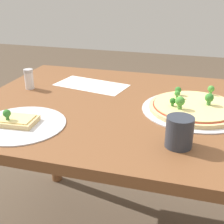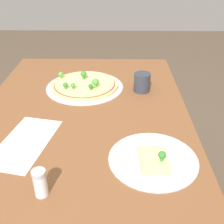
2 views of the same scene
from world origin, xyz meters
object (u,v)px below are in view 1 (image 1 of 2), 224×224
at_px(pizza_tray_whole, 194,107).
at_px(drinking_cup, 179,132).
at_px(pizza_tray_slice, 19,123).
at_px(condiment_shaker, 29,79).
at_px(dining_table, 135,127).

height_order(pizza_tray_whole, drinking_cup, drinking_cup).
height_order(pizza_tray_slice, condiment_shaker, condiment_shaker).
relative_size(drinking_cup, condiment_shaker, 1.04).
xyz_separation_m(pizza_tray_whole, pizza_tray_slice, (-0.55, -0.28, -0.01)).
bearing_deg(dining_table, pizza_tray_whole, 4.78).
xyz_separation_m(pizza_tray_slice, drinking_cup, (0.52, 0.00, 0.04)).
relative_size(pizza_tray_slice, drinking_cup, 3.28).
xyz_separation_m(pizza_tray_slice, condiment_shaker, (-0.15, 0.33, 0.04)).
bearing_deg(pizza_tray_slice, drinking_cup, 0.14).
xyz_separation_m(dining_table, pizza_tray_whole, (0.21, 0.02, 0.10)).
relative_size(dining_table, pizza_tray_whole, 3.25).
bearing_deg(dining_table, pizza_tray_slice, -141.91).
distance_m(pizza_tray_whole, condiment_shaker, 0.70).
height_order(pizza_tray_whole, pizza_tray_slice, pizza_tray_whole).
bearing_deg(pizza_tray_whole, condiment_shaker, 175.82).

